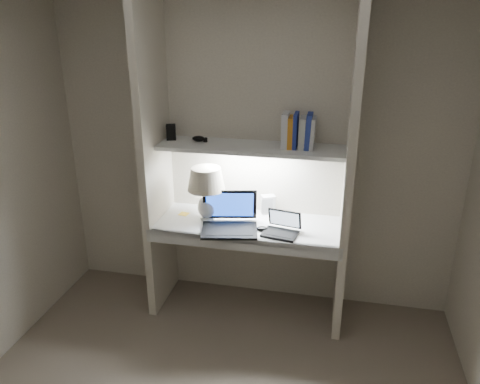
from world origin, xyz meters
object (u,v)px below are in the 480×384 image
(laptop_netbook, at_px, (282,228))
(book_row, at_px, (298,131))
(table_lamp, at_px, (206,185))
(laptop_main, at_px, (230,221))
(speaker, at_px, (268,204))

(laptop_netbook, xyz_separation_m, book_row, (0.07, 0.24, 0.68))
(table_lamp, relative_size, laptop_main, 0.90)
(laptop_netbook, bearing_deg, laptop_main, -170.14)
(table_lamp, height_order, laptop_main, table_lamp)
(laptop_main, relative_size, laptop_netbook, 1.65)
(speaker, relative_size, book_row, 0.59)
(table_lamp, xyz_separation_m, laptop_netbook, (0.61, -0.12, -0.25))
(laptop_main, xyz_separation_m, book_row, (0.47, 0.23, 0.66))
(laptop_main, bearing_deg, speaker, 43.04)
(table_lamp, xyz_separation_m, laptop_main, (0.21, -0.11, -0.23))
(laptop_netbook, distance_m, speaker, 0.38)
(table_lamp, relative_size, book_row, 1.67)
(laptop_netbook, height_order, speaker, laptop_netbook)
(laptop_main, bearing_deg, table_lamp, 139.77)
(table_lamp, height_order, laptop_netbook, table_lamp)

